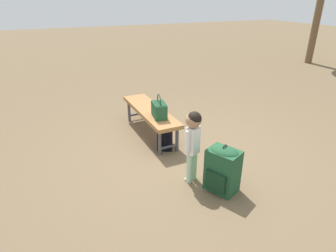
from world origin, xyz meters
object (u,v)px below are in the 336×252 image
Objects in this scene: backpack_large at (223,168)px; backpack_small at (165,138)px; child_standing at (193,136)px; park_bench at (150,112)px; handbag at (159,109)px.

backpack_small is at bearing -170.18° from backpack_large.
child_standing is 0.98m from backpack_small.
child_standing reaches higher than park_bench.
child_standing is 1.53× the size of backpack_large.
backpack_large is 1.21m from backpack_small.
child_standing reaches higher than handbag.
park_bench is at bearing -173.14° from backpack_large.
handbag is 0.61× the size of backpack_large.
backpack_large is at bearing 9.82° from backpack_small.
backpack_small is (-1.19, -0.21, -0.12)m from backpack_large.
park_bench is 1.47m from child_standing.
handbag is 1.08m from child_standing.
handbag reaches higher than park_bench.
child_standing is at bearing -143.28° from backpack_large.
handbag is (0.37, 0.00, 0.18)m from park_bench.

